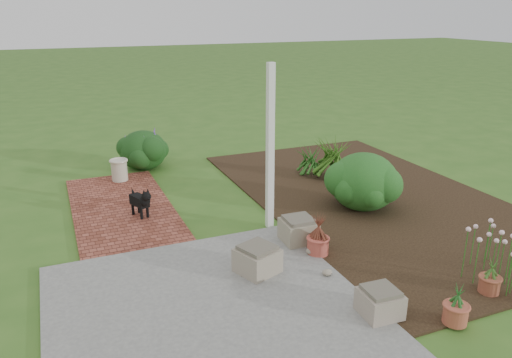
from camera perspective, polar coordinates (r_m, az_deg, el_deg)
name	(u,v)px	position (r m, az deg, el deg)	size (l,w,h in m)	color
ground	(254,232)	(7.58, -0.23, -6.11)	(80.00, 80.00, 0.00)	#33601E
concrete_patio	(211,311)	(5.76, -5.21, -14.78)	(3.50, 3.50, 0.04)	slate
brick_path	(122,207)	(8.75, -15.09, -3.13)	(1.60, 3.50, 0.04)	brown
garden_bed	(373,197)	(9.13, 13.19, -2.06)	(4.00, 7.00, 0.03)	black
veranda_post	(270,149)	(7.34, 1.63, 3.46)	(0.10, 0.10, 2.50)	white
stone_trough_near	(380,303)	(5.74, 13.97, -13.62)	(0.41, 0.41, 0.27)	#776E5D
stone_trough_mid	(257,260)	(6.37, 0.15, -9.30)	(0.46, 0.46, 0.31)	gray
stone_trough_far	(298,231)	(7.19, 4.87, -5.93)	(0.46, 0.46, 0.31)	gray
black_dog	(141,200)	(8.13, -13.03, -2.39)	(0.29, 0.52, 0.47)	black
cream_ceramic_urn	(119,170)	(9.99, -15.35, 0.98)	(0.30, 0.30, 0.41)	#C0B89E
evergreen_shrub	(364,180)	(8.45, 12.22, -0.12)	(1.14, 1.14, 0.97)	#103916
agapanthus_clump_back	(332,154)	(9.87, 8.65, 2.84)	(1.06, 1.06, 0.96)	#0C380B
agapanthus_clump_front	(309,158)	(10.04, 6.12, 2.42)	(0.77, 0.77, 0.69)	#1D3F13
pink_flower_patch	(509,253)	(6.87, 26.94, -7.55)	(1.11, 1.11, 0.71)	#113D0F
terracotta_pot_bronze	(318,245)	(6.90, 7.09, -7.55)	(0.29, 0.29, 0.24)	#B1493C
terracotta_pot_small_left	(489,284)	(6.60, 25.12, -10.86)	(0.24, 0.24, 0.20)	brown
terracotta_pot_small_right	(455,314)	(5.87, 21.83, -14.12)	(0.26, 0.26, 0.22)	#A64E38
purple_flowering_bush	(143,149)	(10.71, -12.79, 3.34)	(0.98, 0.98, 0.83)	black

